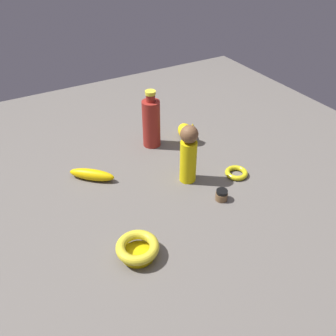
% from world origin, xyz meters
% --- Properties ---
extents(ground, '(2.00, 2.00, 0.00)m').
position_xyz_m(ground, '(0.00, 0.00, 0.00)').
color(ground, '#5B5651').
extents(banana, '(0.15, 0.16, 0.04)m').
position_xyz_m(banana, '(0.14, 0.24, 0.02)').
color(banana, '#E9BA07').
rests_on(banana, ground).
extents(nail_polish_jar, '(0.04, 0.04, 0.04)m').
position_xyz_m(nail_polish_jar, '(-0.18, -0.11, 0.02)').
color(nail_polish_jar, brown).
rests_on(nail_polish_jar, ground).
extents(cat_figurine, '(0.14, 0.09, 0.09)m').
position_xyz_m(cat_figurine, '(0.22, -0.21, 0.04)').
color(cat_figurine, yellow).
rests_on(cat_figurine, ground).
extents(bottle_tall, '(0.07, 0.07, 0.24)m').
position_xyz_m(bottle_tall, '(0.25, -0.06, 0.11)').
color(bottle_tall, maroon).
rests_on(bottle_tall, ground).
extents(bowl, '(0.13, 0.13, 0.05)m').
position_xyz_m(bowl, '(-0.26, 0.25, 0.03)').
color(bowl, '#C1A90A').
rests_on(bowl, ground).
extents(person_figure_adult, '(0.08, 0.08, 0.23)m').
position_xyz_m(person_figure_adult, '(-0.03, -0.07, 0.12)').
color(person_figure_adult, '#DBC20B').
rests_on(person_figure_adult, ground).
extents(bangle, '(0.09, 0.09, 0.02)m').
position_xyz_m(bangle, '(-0.10, -0.24, 0.01)').
color(bangle, gold).
rests_on(bangle, ground).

